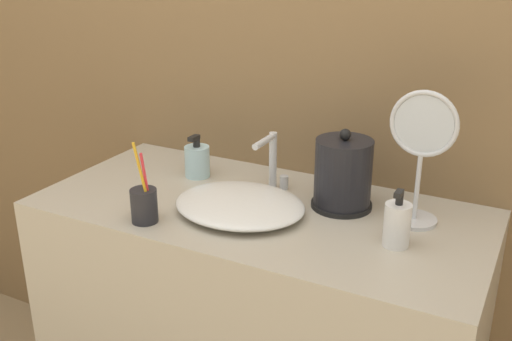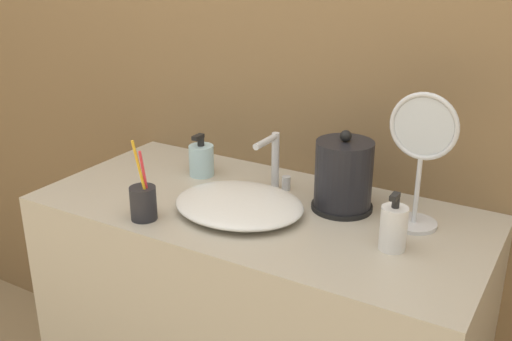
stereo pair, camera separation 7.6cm
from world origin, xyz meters
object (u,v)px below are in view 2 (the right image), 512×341
at_px(electric_kettle, 343,178).
at_px(faucet, 275,160).
at_px(shampoo_bottle, 393,227).
at_px(vanity_mirror, 421,153).
at_px(lotion_bottle, 201,160).
at_px(toothbrush_cup, 143,202).

bearing_deg(electric_kettle, faucet, 173.96).
height_order(shampoo_bottle, vanity_mirror, vanity_mirror).
xyz_separation_m(electric_kettle, vanity_mirror, (0.19, -0.00, 0.10)).
relative_size(faucet, lotion_bottle, 1.26).
xyz_separation_m(faucet, toothbrush_cup, (-0.19, -0.33, -0.04)).
height_order(faucet, lotion_bottle, faucet).
bearing_deg(shampoo_bottle, lotion_bottle, 166.43).
xyz_separation_m(faucet, vanity_mirror, (0.40, -0.02, 0.10)).
relative_size(electric_kettle, lotion_bottle, 1.67).
relative_size(lotion_bottle, vanity_mirror, 0.38).
relative_size(lotion_bottle, shampoo_bottle, 0.92).
bearing_deg(toothbrush_cup, shampoo_bottle, 15.72).
bearing_deg(faucet, toothbrush_cup, -119.79).
bearing_deg(electric_kettle, lotion_bottle, 178.88).
relative_size(faucet, vanity_mirror, 0.48).
height_order(lotion_bottle, shampoo_bottle, shampoo_bottle).
distance_m(faucet, electric_kettle, 0.21).
bearing_deg(electric_kettle, vanity_mirror, -0.56).
bearing_deg(faucet, electric_kettle, -6.04).
distance_m(faucet, shampoo_bottle, 0.43).
bearing_deg(faucet, shampoo_bottle, -22.88).
distance_m(lotion_bottle, shampoo_bottle, 0.65).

